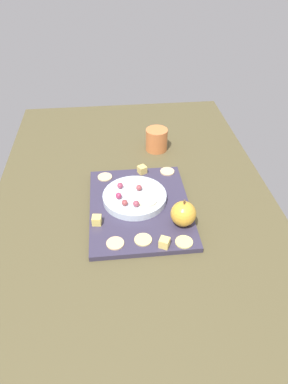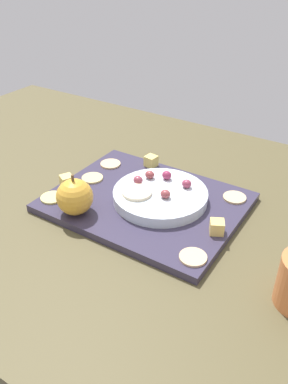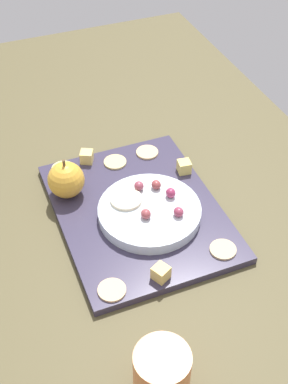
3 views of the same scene
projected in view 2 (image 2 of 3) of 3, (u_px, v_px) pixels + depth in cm
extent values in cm
cube|color=brown|center=(138.00, 208.00, 81.34)|extent=(145.30, 82.61, 4.76)
cube|color=#363048|center=(146.00, 202.00, 77.63)|extent=(36.00, 28.07, 1.46)
cylinder|color=silver|center=(160.00, 196.00, 76.22)|extent=(18.18, 18.18, 2.04)
sphere|color=gold|center=(75.00, 197.00, 71.75)|extent=(6.73, 6.73, 6.73)
cylinder|color=brown|center=(73.00, 178.00, 69.62)|extent=(0.50, 0.50, 1.20)
cube|color=#E8C867|center=(217.00, 227.00, 67.82)|extent=(3.19, 3.19, 2.37)
cube|color=#EDD569|center=(151.00, 161.00, 87.95)|extent=(2.67, 2.67, 2.37)
cube|color=#EED170|center=(67.00, 181.00, 80.69)|extent=(3.19, 3.19, 2.37)
cylinder|color=#D6BF7F|center=(92.00, 178.00, 83.65)|extent=(4.46, 4.46, 0.40)
cylinder|color=#DAB689|center=(193.00, 257.00, 62.85)|extent=(4.46, 4.46, 0.40)
cylinder|color=#DBB784|center=(110.00, 164.00, 88.88)|extent=(4.46, 4.46, 0.40)
cylinder|color=#D1B688|center=(235.00, 197.00, 77.36)|extent=(4.46, 4.46, 0.40)
cylinder|color=#D1C67A|center=(52.00, 198.00, 77.32)|extent=(4.46, 4.46, 0.40)
ellipsoid|color=#923E4F|center=(138.00, 179.00, 78.22)|extent=(1.90, 1.71, 1.65)
ellipsoid|color=#913F44|center=(165.00, 194.00, 73.52)|extent=(1.90, 1.71, 1.61)
ellipsoid|color=#972E52|center=(167.00, 175.00, 79.20)|extent=(1.90, 1.71, 1.77)
ellipsoid|color=brown|center=(150.00, 175.00, 79.57)|extent=(1.90, 1.71, 1.59)
ellipsoid|color=#923750|center=(187.00, 184.00, 76.61)|extent=(1.90, 1.71, 1.62)
cylinder|color=beige|center=(137.00, 192.00, 74.96)|extent=(5.65, 5.65, 0.60)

